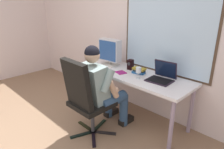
{
  "coord_description": "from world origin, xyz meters",
  "views": [
    {
      "loc": [
        1.94,
        -0.55,
        1.71
      ],
      "look_at": [
        0.11,
        1.27,
        0.76
      ],
      "focal_mm": 32.85,
      "sensor_mm": 36.0,
      "label": 1
    }
  ],
  "objects": [
    {
      "name": "crt_monitor",
      "position": [
        -0.32,
        1.65,
        0.95
      ],
      "size": [
        0.38,
        0.22,
        0.42
      ],
      "color": "beige",
      "rests_on": "desk"
    },
    {
      "name": "laptop",
      "position": [
        0.63,
        1.67,
        0.78
      ],
      "size": [
        0.33,
        0.31,
        0.24
      ],
      "color": "black",
      "rests_on": "desk"
    },
    {
      "name": "office_chair",
      "position": [
        0.08,
        0.82,
        0.59
      ],
      "size": [
        0.59,
        0.62,
        1.06
      ],
      "color": "black",
      "rests_on": "ground"
    },
    {
      "name": "cd_case",
      "position": [
        0.06,
        1.5,
        0.72
      ],
      "size": [
        0.17,
        0.16,
        0.01
      ],
      "color": "#98156B",
      "rests_on": "desk"
    },
    {
      "name": "desk_speaker",
      "position": [
        0.06,
        1.71,
        0.79
      ],
      "size": [
        0.08,
        0.1,
        0.15
      ],
      "color": "black",
      "rests_on": "desk"
    },
    {
      "name": "wine_glass",
      "position": [
        0.38,
        1.5,
        0.82
      ],
      "size": [
        0.07,
        0.07,
        0.15
      ],
      "color": "silver",
      "rests_on": "desk"
    },
    {
      "name": "book_stack",
      "position": [
        0.26,
        1.66,
        0.76
      ],
      "size": [
        0.19,
        0.14,
        0.08
      ],
      "color": "#225795",
      "rests_on": "desk"
    },
    {
      "name": "desk",
      "position": [
        0.18,
        1.61,
        0.65
      ],
      "size": [
        1.77,
        0.63,
        0.72
      ],
      "color": "#97859D",
      "rests_on": "ground"
    },
    {
      "name": "wall_rear",
      "position": [
        0.02,
        1.98,
        1.28
      ],
      "size": [
        5.86,
        0.08,
        2.56
      ],
      "color": "silver",
      "rests_on": "ground"
    },
    {
      "name": "person_seated",
      "position": [
        0.09,
        1.08,
        0.63
      ],
      "size": [
        0.53,
        0.73,
        1.2
      ],
      "color": "#2F4C71",
      "rests_on": "ground"
    }
  ]
}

